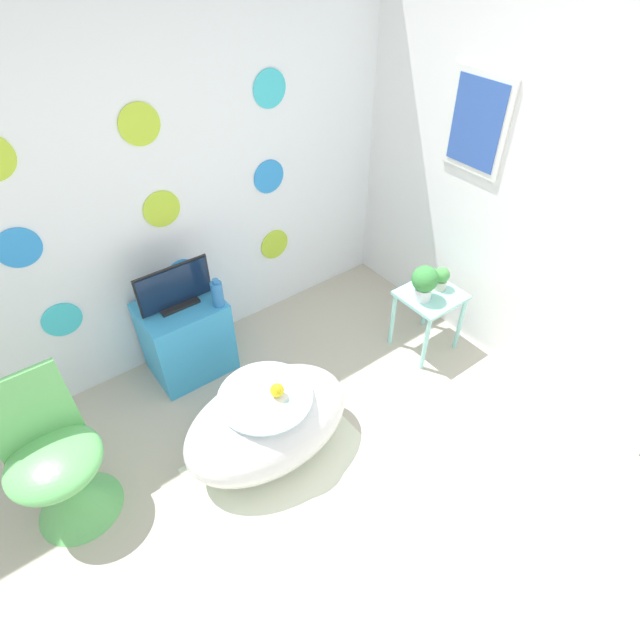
# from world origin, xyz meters

# --- Properties ---
(ground_plane) EXTENTS (12.00, 12.00, 0.00)m
(ground_plane) POSITION_xyz_m (0.00, 0.00, 0.00)
(ground_plane) COLOR #BCB29E
(wall_back_dotted) EXTENTS (4.43, 0.05, 2.60)m
(wall_back_dotted) POSITION_xyz_m (-0.00, 2.10, 1.30)
(wall_back_dotted) COLOR white
(wall_back_dotted) RESTS_ON ground_plane
(wall_right) EXTENTS (0.06, 3.08, 2.60)m
(wall_right) POSITION_xyz_m (1.74, 1.04, 1.30)
(wall_right) COLOR white
(wall_right) RESTS_ON ground_plane
(rug) EXTENTS (1.04, 0.71, 0.01)m
(rug) POSITION_xyz_m (-0.06, 0.76, 0.00)
(rug) COLOR silver
(rug) RESTS_ON ground_plane
(bathtub) EXTENTS (1.04, 0.66, 0.51)m
(bathtub) POSITION_xyz_m (-0.05, 0.91, 0.26)
(bathtub) COLOR white
(bathtub) RESTS_ON ground_plane
(rubber_duck) EXTENTS (0.08, 0.09, 0.09)m
(rubber_duck) POSITION_xyz_m (0.00, 0.86, 0.55)
(rubber_duck) COLOR yellow
(rubber_duck) RESTS_ON bathtub
(chair) EXTENTS (0.48, 0.48, 0.90)m
(chair) POSITION_xyz_m (-1.12, 1.23, 0.29)
(chair) COLOR #66C166
(chair) RESTS_ON ground_plane
(tv_cabinet) EXTENTS (0.53, 0.43, 0.58)m
(tv_cabinet) POSITION_xyz_m (-0.12, 1.84, 0.29)
(tv_cabinet) COLOR #389ED6
(tv_cabinet) RESTS_ON ground_plane
(tv) EXTENTS (0.49, 0.12, 0.30)m
(tv) POSITION_xyz_m (-0.12, 1.84, 0.71)
(tv) COLOR black
(tv) RESTS_ON tv_cabinet
(vase) EXTENTS (0.08, 0.08, 0.20)m
(vase) POSITION_xyz_m (0.09, 1.69, 0.67)
(vase) COLOR #2D72B7
(vase) RESTS_ON tv_cabinet
(side_table) EXTENTS (0.41, 0.38, 0.49)m
(side_table) POSITION_xyz_m (1.37, 0.99, 0.40)
(side_table) COLOR #99E0D8
(side_table) RESTS_ON ground_plane
(potted_plant_left) EXTENTS (0.18, 0.18, 0.26)m
(potted_plant_left) POSITION_xyz_m (1.28, 1.00, 0.64)
(potted_plant_left) COLOR white
(potted_plant_left) RESTS_ON side_table
(potted_plant_right) EXTENTS (0.11, 0.11, 0.17)m
(potted_plant_right) POSITION_xyz_m (1.46, 1.01, 0.58)
(potted_plant_right) COLOR beige
(potted_plant_right) RESTS_ON side_table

